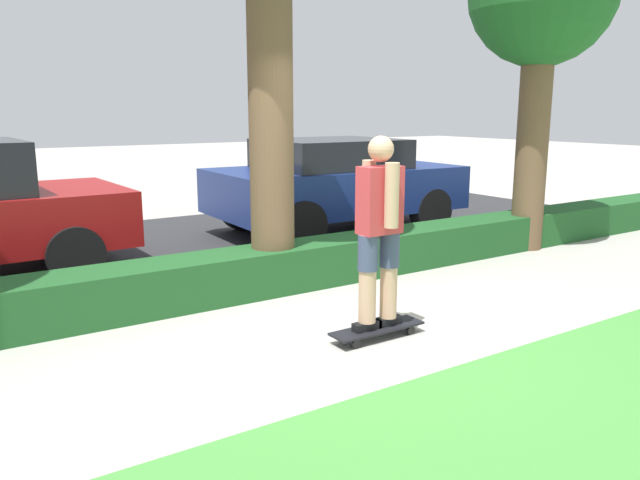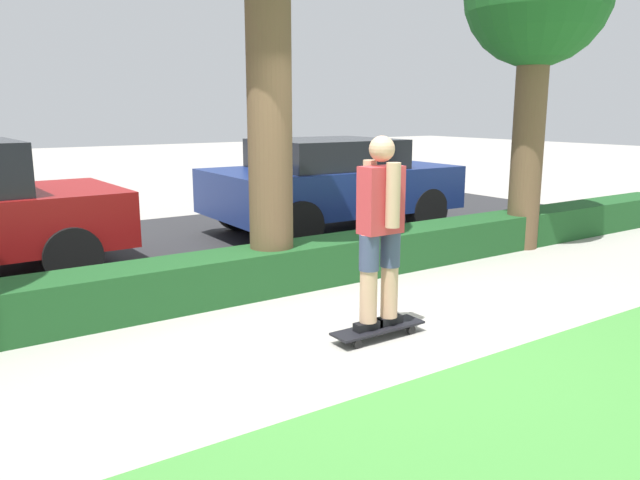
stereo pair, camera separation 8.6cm
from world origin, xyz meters
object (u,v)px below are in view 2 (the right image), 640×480
Objects in this scene: skater_person at (380,228)px; tree_far at (537,3)px; parked_car_middle at (331,182)px; skateboard at (378,329)px.

tree_far is (4.00, 1.65, 2.34)m from skater_person.
parked_car_middle is (2.42, 4.15, -0.17)m from skater_person.
tree_far is 3.88m from parked_car_middle.
skateboard is at bearing -157.62° from tree_far.
skateboard is 0.89m from skater_person.
tree_far reaches higher than parked_car_middle.
skateboard is 0.54× the size of skater_person.
parked_car_middle reaches higher than skateboard.
skater_person is (-0.00, 0.00, 0.89)m from skateboard.
skateboard is 4.86m from parked_car_middle.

